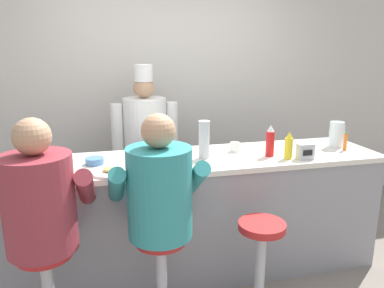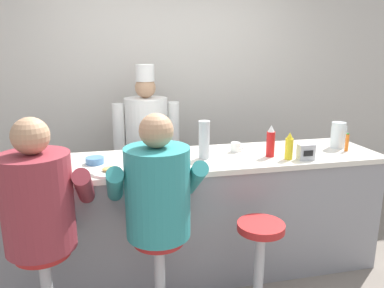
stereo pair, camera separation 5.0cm
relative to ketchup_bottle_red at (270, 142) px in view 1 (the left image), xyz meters
name	(u,v)px [view 1 (the left image)]	position (x,y,z in m)	size (l,w,h in m)	color
wall_back	(167,90)	(-0.56, 1.40, 0.27)	(10.00, 0.06, 2.70)	beige
diner_counter	(197,214)	(-0.56, 0.10, -0.60)	(2.95, 0.71, 0.96)	gray
ketchup_bottle_red	(270,142)	(0.00, 0.00, 0.00)	(0.07, 0.07, 0.25)	red
mustard_bottle_yellow	(289,146)	(0.11, -0.10, -0.02)	(0.06, 0.06, 0.21)	yellow
hot_sauce_bottle_orange	(345,142)	(0.69, 0.01, -0.04)	(0.03, 0.03, 0.15)	orange
water_pitcher_clear	(336,134)	(0.68, 0.13, -0.01)	(0.14, 0.12, 0.22)	silver
breakfast_plate	(111,172)	(-1.23, -0.14, -0.10)	(0.25, 0.25, 0.05)	white
cereal_bowl	(95,161)	(-1.34, 0.11, -0.09)	(0.13, 0.13, 0.05)	#4C7FB7
coffee_mug_tan	(39,161)	(-1.72, 0.12, -0.07)	(0.12, 0.08, 0.09)	beige
coffee_mug_white	(235,147)	(-0.21, 0.19, -0.08)	(0.12, 0.08, 0.08)	white
cup_stack_steel	(204,140)	(-0.52, 0.07, 0.03)	(0.09, 0.09, 0.29)	#B7BABF
napkin_dispenser_chrome	(305,152)	(0.23, -0.14, -0.06)	(0.12, 0.07, 0.12)	silver
diner_seated_maroon	(41,208)	(-1.64, -0.49, -0.17)	(0.60, 0.59, 1.43)	#B2B5BA
diner_seated_teal	(159,197)	(-0.96, -0.49, -0.18)	(0.60, 0.59, 1.43)	#B2B5BA
empty_stool_round	(261,253)	(-0.28, -0.53, -0.63)	(0.32, 0.32, 0.67)	#B2B5BA
cook_in_whites_near	(145,142)	(-0.87, 0.94, -0.18)	(0.64, 0.41, 1.64)	#232328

